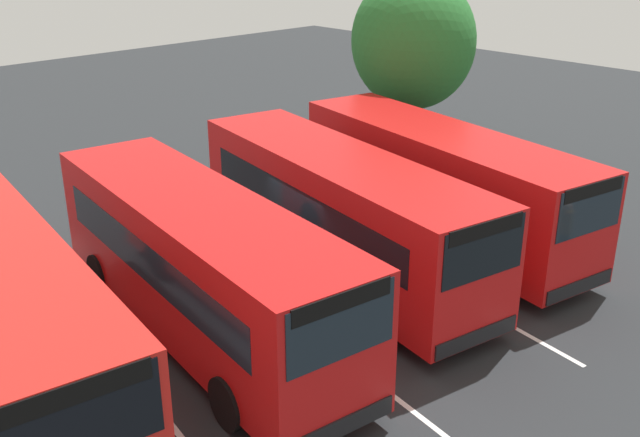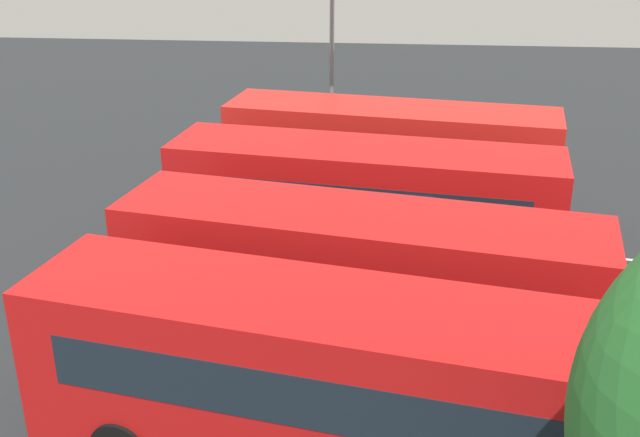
{
  "view_description": "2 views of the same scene",
  "coord_description": "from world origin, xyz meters",
  "px_view_note": "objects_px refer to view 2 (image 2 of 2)",
  "views": [
    {
      "loc": [
        12.44,
        -10.08,
        8.59
      ],
      "look_at": [
        0.52,
        1.42,
        1.8
      ],
      "focal_mm": 41.2,
      "sensor_mm": 36.0,
      "label": 1
    },
    {
      "loc": [
        -0.15,
        16.46,
        9.04
      ],
      "look_at": [
        1.4,
        -0.38,
        1.92
      ],
      "focal_mm": 43.37,
      "sensor_mm": 36.0,
      "label": 2
    }
  ],
  "objects_px": {
    "bus_center_left": "(362,200)",
    "street_lamp": "(333,31)",
    "bus_far_left": "(389,152)",
    "bus_center_right": "(356,276)",
    "bus_far_right": "(321,376)"
  },
  "relations": [
    {
      "from": "bus_center_right",
      "to": "street_lamp",
      "type": "height_order",
      "value": "street_lamp"
    },
    {
      "from": "bus_far_left",
      "to": "bus_far_right",
      "type": "distance_m",
      "value": 12.04
    },
    {
      "from": "bus_center_left",
      "to": "bus_center_right",
      "type": "height_order",
      "value": "same"
    },
    {
      "from": "bus_center_right",
      "to": "bus_far_right",
      "type": "xyz_separation_m",
      "value": [
        0.38,
        3.65,
        0.0
      ]
    },
    {
      "from": "bus_center_left",
      "to": "street_lamp",
      "type": "relative_size",
      "value": 1.25
    },
    {
      "from": "bus_center_left",
      "to": "street_lamp",
      "type": "distance_m",
      "value": 8.9
    },
    {
      "from": "bus_center_left",
      "to": "bus_far_left",
      "type": "bearing_deg",
      "value": -91.29
    },
    {
      "from": "bus_center_right",
      "to": "bus_far_right",
      "type": "distance_m",
      "value": 3.67
    },
    {
      "from": "bus_center_right",
      "to": "bus_center_left",
      "type": "bearing_deg",
      "value": -78.79
    },
    {
      "from": "bus_far_left",
      "to": "bus_center_right",
      "type": "distance_m",
      "value": 8.38
    },
    {
      "from": "bus_center_left",
      "to": "bus_center_right",
      "type": "xyz_separation_m",
      "value": [
        -0.05,
        4.31,
        0.0
      ]
    },
    {
      "from": "bus_far_left",
      "to": "bus_center_right",
      "type": "relative_size",
      "value": 1.0
    },
    {
      "from": "street_lamp",
      "to": "bus_far_left",
      "type": "bearing_deg",
      "value": 15.75
    },
    {
      "from": "bus_far_left",
      "to": "bus_center_left",
      "type": "bearing_deg",
      "value": 89.55
    },
    {
      "from": "bus_far_right",
      "to": "street_lamp",
      "type": "distance_m",
      "value": 16.54
    }
  ]
}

